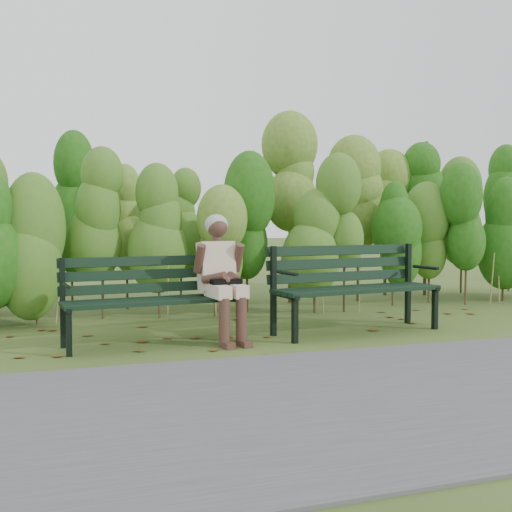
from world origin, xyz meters
name	(u,v)px	position (x,y,z in m)	size (l,w,h in m)	color
ground	(267,334)	(0.00, 0.00, 0.00)	(80.00, 80.00, 0.00)	#374D20
footpath	(383,395)	(0.00, -2.20, 0.01)	(60.00, 2.50, 0.01)	#474749
hedge_band	(218,210)	(0.00, 1.86, 1.26)	(11.04, 1.67, 2.42)	#47381E
leaf_litter	(279,336)	(0.08, -0.12, 0.00)	(5.66, 2.16, 0.01)	brown
bench_left	(151,292)	(-1.14, -0.06, 0.46)	(1.62, 0.69, 0.79)	black
bench_right	(351,280)	(0.87, -0.08, 0.51)	(1.79, 0.80, 0.87)	black
seated_woman	(221,270)	(-0.50, -0.15, 0.66)	(0.48, 0.71, 1.17)	beige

